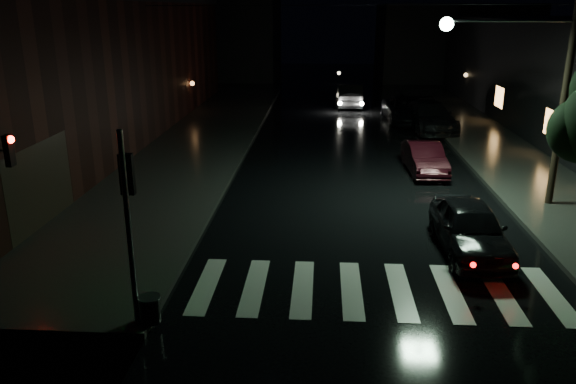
% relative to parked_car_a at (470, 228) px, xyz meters
% --- Properties ---
extents(ground, '(120.00, 120.00, 0.00)m').
position_rel_parked_car_a_xyz_m(ground, '(-5.80, -3.00, -0.72)').
color(ground, black).
rests_on(ground, ground).
extents(sidewalk_left, '(6.00, 44.00, 0.15)m').
position_rel_parked_car_a_xyz_m(sidewalk_left, '(-10.80, 11.00, -0.64)').
color(sidewalk_left, '#282826').
rests_on(sidewalk_left, ground).
extents(sidewalk_right, '(4.00, 44.00, 0.15)m').
position_rel_parked_car_a_xyz_m(sidewalk_right, '(4.20, 11.00, -0.64)').
color(sidewalk_right, '#282826').
rests_on(sidewalk_right, ground).
extents(building_left, '(10.00, 36.00, 7.00)m').
position_rel_parked_car_a_xyz_m(building_left, '(-17.80, 13.00, 2.78)').
color(building_left, black).
rests_on(building_left, ground).
extents(building_far_left, '(14.00, 10.00, 8.00)m').
position_rel_parked_car_a_xyz_m(building_far_left, '(-15.80, 42.00, 3.28)').
color(building_far_left, black).
rests_on(building_far_left, ground).
extents(building_far_right, '(14.00, 10.00, 7.00)m').
position_rel_parked_car_a_xyz_m(building_far_right, '(8.20, 42.00, 2.78)').
color(building_far_right, black).
rests_on(building_far_right, ground).
extents(crosswalk, '(9.00, 3.00, 0.01)m').
position_rel_parked_car_a_xyz_m(crosswalk, '(-2.80, -2.50, -0.71)').
color(crosswalk, beige).
rests_on(crosswalk, ground).
extents(signal_pole_corner, '(0.68, 0.61, 4.20)m').
position_rel_parked_car_a_xyz_m(signal_pole_corner, '(-7.94, -4.46, 0.82)').
color(signal_pole_corner, slate).
rests_on(signal_pole_corner, ground).
extents(signal_red_facade, '(0.54, 0.28, 0.85)m').
position_rel_parked_car_a_xyz_m(signal_red_facade, '(-12.44, -1.00, 2.33)').
color(signal_red_facade, slate).
rests_on(signal_red_facade, ground).
extents(utility_pole, '(4.92, 0.44, 8.00)m').
position_rel_parked_car_a_xyz_m(utility_pole, '(3.03, 4.00, 3.88)').
color(utility_pole, black).
rests_on(utility_pole, ground).
extents(parked_car_a, '(1.80, 4.26, 1.44)m').
position_rel_parked_car_a_xyz_m(parked_car_a, '(0.00, 0.00, 0.00)').
color(parked_car_a, black).
rests_on(parked_car_a, ground).
extents(parked_car_b, '(1.51, 3.92, 1.27)m').
position_rel_parked_car_a_xyz_m(parked_car_b, '(0.08, 8.07, -0.08)').
color(parked_car_b, black).
rests_on(parked_car_b, ground).
extents(parked_car_c, '(2.80, 5.69, 1.59)m').
position_rel_parked_car_a_xyz_m(parked_car_c, '(1.80, 16.84, 0.08)').
color(parked_car_c, black).
rests_on(parked_car_c, ground).
extents(parked_car_d, '(2.70, 5.50, 1.50)m').
position_rel_parked_car_a_xyz_m(parked_car_d, '(0.87, 19.17, 0.03)').
color(parked_car_d, black).
rests_on(parked_car_d, ground).
extents(oncoming_car, '(1.75, 4.76, 1.56)m').
position_rel_parked_car_a_xyz_m(oncoming_car, '(-2.30, 24.71, 0.06)').
color(oncoming_car, black).
rests_on(oncoming_car, ground).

